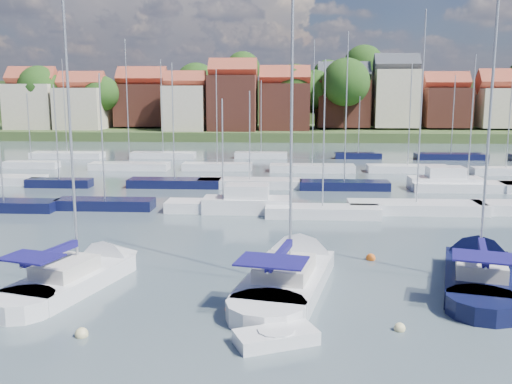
{
  "coord_description": "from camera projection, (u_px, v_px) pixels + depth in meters",
  "views": [
    {
      "loc": [
        -1.93,
        -24.73,
        9.65
      ],
      "look_at": [
        -4.24,
        14.0,
        2.73
      ],
      "focal_mm": 40.0,
      "sensor_mm": 36.0,
      "label": 1
    }
  ],
  "objects": [
    {
      "name": "tender",
      "position": [
        276.0,
        337.0,
        21.99
      ],
      "size": [
        3.47,
        2.59,
        0.68
      ],
      "rotation": [
        0.0,
        0.0,
        0.41
      ],
      "color": "silver",
      "rests_on": "ground"
    },
    {
      "name": "buoy_e",
      "position": [
        371.0,
        260.0,
        32.95
      ],
      "size": [
        0.54,
        0.54,
        0.54
      ],
      "primitive_type": "sphere",
      "color": "#D85914",
      "rests_on": "ground"
    },
    {
      "name": "sailboat_navy",
      "position": [
        478.0,
        270.0,
        30.01
      ],
      "size": [
        6.4,
        12.78,
        17.07
      ],
      "rotation": [
        0.0,
        0.0,
        1.3
      ],
      "color": "black",
      "rests_on": "ground"
    },
    {
      "name": "buoy_b",
      "position": [
        82.0,
        336.0,
        22.68
      ],
      "size": [
        0.53,
        0.53,
        0.53
      ],
      "primitive_type": "sphere",
      "color": "beige",
      "rests_on": "ground"
    },
    {
      "name": "far_shore_town",
      "position": [
        305.0,
        109.0,
        155.32
      ],
      "size": [
        212.46,
        90.0,
        22.27
      ],
      "color": "#3B4C26",
      "rests_on": "ground"
    },
    {
      "name": "ground",
      "position": [
        306.0,
        176.0,
        65.19
      ],
      "size": [
        260.0,
        260.0,
        0.0
      ],
      "primitive_type": "plane",
      "color": "#3E4D55",
      "rests_on": "ground"
    },
    {
      "name": "sailboat_left",
      "position": [
        88.0,
        273.0,
        29.4
      ],
      "size": [
        5.89,
        11.46,
        15.09
      ],
      "rotation": [
        0.0,
        0.0,
        1.29
      ],
      "color": "silver",
      "rests_on": "ground"
    },
    {
      "name": "marina_field",
      "position": [
        326.0,
        179.0,
        60.24
      ],
      "size": [
        79.62,
        41.41,
        15.93
      ],
      "color": "silver",
      "rests_on": "ground"
    },
    {
      "name": "sailboat_centre",
      "position": [
        295.0,
        270.0,
        29.94
      ],
      "size": [
        6.17,
        13.7,
        17.93
      ],
      "rotation": [
        0.0,
        0.0,
        1.36
      ],
      "color": "silver",
      "rests_on": "ground"
    },
    {
      "name": "buoy_d",
      "position": [
        400.0,
        331.0,
        23.24
      ],
      "size": [
        0.46,
        0.46,
        0.46
      ],
      "primitive_type": "sphere",
      "color": "beige",
      "rests_on": "ground"
    },
    {
      "name": "buoy_c",
      "position": [
        230.0,
        311.0,
        25.25
      ],
      "size": [
        0.43,
        0.43,
        0.43
      ],
      "primitive_type": "sphere",
      "color": "#D85914",
      "rests_on": "ground"
    }
  ]
}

